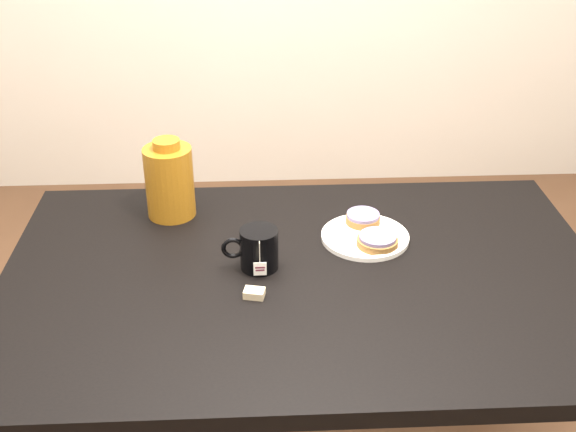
{
  "coord_description": "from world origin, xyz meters",
  "views": [
    {
      "loc": [
        -0.11,
        -1.39,
        1.68
      ],
      "look_at": [
        -0.03,
        0.16,
        0.81
      ],
      "focal_mm": 45.0,
      "sensor_mm": 36.0,
      "label": 1
    }
  ],
  "objects_px": {
    "bagel_back": "(363,218)",
    "mug": "(258,249)",
    "teabag_pouch": "(254,293)",
    "plate": "(365,236)",
    "bagel_package": "(169,181)",
    "table": "(304,302)",
    "bagel_front": "(377,240)"
  },
  "relations": [
    {
      "from": "teabag_pouch",
      "to": "bagel_package",
      "type": "xyz_separation_m",
      "value": [
        -0.21,
        0.39,
        0.09
      ]
    },
    {
      "from": "table",
      "to": "mug",
      "type": "bearing_deg",
      "value": 163.56
    },
    {
      "from": "bagel_back",
      "to": "teabag_pouch",
      "type": "height_order",
      "value": "bagel_back"
    },
    {
      "from": "plate",
      "to": "bagel_front",
      "type": "distance_m",
      "value": 0.06
    },
    {
      "from": "plate",
      "to": "bagel_front",
      "type": "xyz_separation_m",
      "value": [
        0.02,
        -0.05,
        0.02
      ]
    },
    {
      "from": "bagel_back",
      "to": "mug",
      "type": "height_order",
      "value": "mug"
    },
    {
      "from": "bagel_front",
      "to": "bagel_back",
      "type": "bearing_deg",
      "value": 100.06
    },
    {
      "from": "plate",
      "to": "bagel_back",
      "type": "xyz_separation_m",
      "value": [
        0.0,
        0.06,
        0.02
      ]
    },
    {
      "from": "plate",
      "to": "teabag_pouch",
      "type": "distance_m",
      "value": 0.36
    },
    {
      "from": "mug",
      "to": "bagel_package",
      "type": "bearing_deg",
      "value": 129.13
    },
    {
      "from": "mug",
      "to": "bagel_front",
      "type": "bearing_deg",
      "value": 11.61
    },
    {
      "from": "bagel_package",
      "to": "bagel_front",
      "type": "bearing_deg",
      "value": -21.53
    },
    {
      "from": "mug",
      "to": "bagel_package",
      "type": "distance_m",
      "value": 0.35
    },
    {
      "from": "table",
      "to": "bagel_back",
      "type": "xyz_separation_m",
      "value": [
        0.17,
        0.21,
        0.11
      ]
    },
    {
      "from": "bagel_back",
      "to": "bagel_package",
      "type": "xyz_separation_m",
      "value": [
        -0.49,
        0.09,
        0.07
      ]
    },
    {
      "from": "bagel_back",
      "to": "plate",
      "type": "bearing_deg",
      "value": -92.27
    },
    {
      "from": "plate",
      "to": "table",
      "type": "bearing_deg",
      "value": -138.29
    },
    {
      "from": "bagel_back",
      "to": "teabag_pouch",
      "type": "relative_size",
      "value": 2.73
    },
    {
      "from": "table",
      "to": "plate",
      "type": "relative_size",
      "value": 6.4
    },
    {
      "from": "teabag_pouch",
      "to": "mug",
      "type": "bearing_deg",
      "value": 84.74
    },
    {
      "from": "table",
      "to": "bagel_package",
      "type": "relative_size",
      "value": 6.58
    },
    {
      "from": "plate",
      "to": "mug",
      "type": "xyz_separation_m",
      "value": [
        -0.27,
        -0.11,
        0.04
      ]
    },
    {
      "from": "bagel_back",
      "to": "bagel_front",
      "type": "distance_m",
      "value": 0.11
    },
    {
      "from": "bagel_back",
      "to": "teabag_pouch",
      "type": "xyz_separation_m",
      "value": [
        -0.28,
        -0.29,
        -0.02
      ]
    },
    {
      "from": "table",
      "to": "mug",
      "type": "distance_m",
      "value": 0.17
    },
    {
      "from": "plate",
      "to": "bagel_package",
      "type": "height_order",
      "value": "bagel_package"
    },
    {
      "from": "bagel_back",
      "to": "table",
      "type": "bearing_deg",
      "value": -128.66
    },
    {
      "from": "plate",
      "to": "mug",
      "type": "relative_size",
      "value": 1.64
    },
    {
      "from": "bagel_back",
      "to": "mug",
      "type": "xyz_separation_m",
      "value": [
        -0.27,
        -0.18,
        0.03
      ]
    },
    {
      "from": "table",
      "to": "bagel_back",
      "type": "distance_m",
      "value": 0.29
    },
    {
      "from": "bagel_package",
      "to": "mug",
      "type": "bearing_deg",
      "value": -49.92
    },
    {
      "from": "table",
      "to": "plate",
      "type": "height_order",
      "value": "plate"
    }
  ]
}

